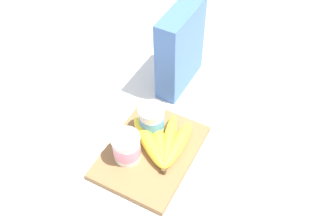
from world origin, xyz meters
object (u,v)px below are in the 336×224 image
Objects in this scene: cereal_box at (180,49)px; yogurt_cup_front at (127,147)px; yogurt_cup_back at (152,120)px; cutting_board at (151,152)px; banana_bunch at (163,143)px.

cereal_box is 3.13× the size of yogurt_cup_front.
yogurt_cup_back is (-0.23, -0.03, -0.07)m from cereal_box.
banana_bunch reaches higher than cutting_board.
yogurt_cup_back reaches higher than yogurt_cup_front.
yogurt_cup_front is (-0.33, -0.01, -0.07)m from cereal_box.
yogurt_cup_front is at bearing 172.21° from yogurt_cup_back.
cutting_board is at bearing -42.47° from yogurt_cup_front.
banana_bunch is at bearing -124.80° from yogurt_cup_back.
yogurt_cup_back is at bearing -172.11° from cereal_box.
yogurt_cup_front reaches higher than banana_bunch.
yogurt_cup_back is at bearing -7.79° from yogurt_cup_front.
yogurt_cup_back is (0.11, -0.01, 0.00)m from yogurt_cup_front.
cutting_board is 3.26× the size of yogurt_cup_back.
cutting_board is at bearing -168.12° from cereal_box.
cutting_board is 1.11× the size of cereal_box.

